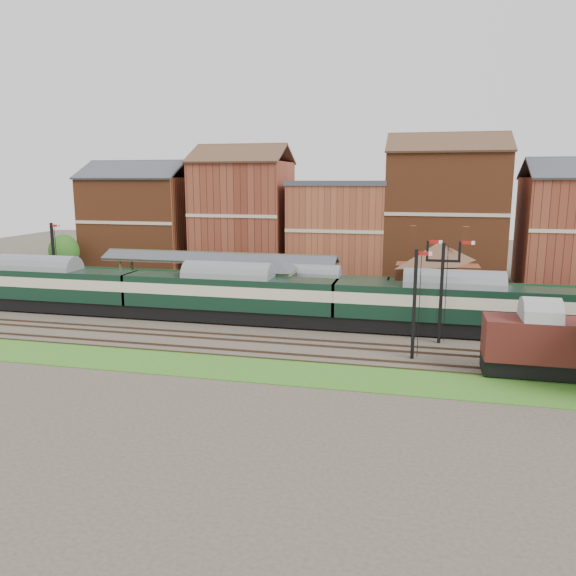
% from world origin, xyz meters
% --- Properties ---
extents(ground, '(160.00, 160.00, 0.00)m').
position_xyz_m(ground, '(0.00, 0.00, 0.00)').
color(ground, '#473D33').
rests_on(ground, ground).
extents(grass_back, '(90.00, 4.50, 0.06)m').
position_xyz_m(grass_back, '(0.00, 16.00, 0.03)').
color(grass_back, '#2D6619').
rests_on(grass_back, ground).
extents(grass_front, '(90.00, 5.00, 0.06)m').
position_xyz_m(grass_front, '(0.00, -12.00, 0.03)').
color(grass_front, '#2D6619').
rests_on(grass_front, ground).
extents(fence, '(90.00, 0.12, 1.50)m').
position_xyz_m(fence, '(0.00, 18.00, 0.75)').
color(fence, '#193823').
rests_on(fence, ground).
extents(platform, '(55.00, 3.40, 1.00)m').
position_xyz_m(platform, '(-5.00, 9.75, 0.50)').
color(platform, '#2D2D2D').
rests_on(platform, ground).
extents(signal_box, '(5.40, 5.40, 6.00)m').
position_xyz_m(signal_box, '(-3.00, 3.25, 3.19)').
color(signal_box, '#637452').
rests_on(signal_box, ground).
extents(brick_hut, '(3.20, 2.64, 2.94)m').
position_xyz_m(brick_hut, '(5.00, 3.25, 1.20)').
color(brick_hut, maroon).
rests_on(brick_hut, ground).
extents(station_building, '(8.10, 8.10, 5.90)m').
position_xyz_m(station_building, '(12.00, 9.75, 3.96)').
color(station_building, brown).
rests_on(station_building, platform).
extents(canopy, '(26.00, 3.89, 4.08)m').
position_xyz_m(canopy, '(-11.00, 9.75, 4.58)').
color(canopy, '#4E5132').
rests_on(canopy, platform).
extents(semaphore_bracket, '(3.60, 0.25, 8.18)m').
position_xyz_m(semaphore_bracket, '(12.04, -2.50, 4.63)').
color(semaphore_bracket, black).
rests_on(semaphore_bracket, ground).
extents(semaphore_platform_end, '(1.23, 0.25, 8.00)m').
position_xyz_m(semaphore_platform_end, '(-29.98, 8.00, 4.16)').
color(semaphore_platform_end, black).
rests_on(semaphore_platform_end, ground).
extents(semaphore_siding, '(1.23, 0.25, 8.00)m').
position_xyz_m(semaphore_siding, '(10.02, -7.00, 4.16)').
color(semaphore_siding, black).
rests_on(semaphore_siding, ground).
extents(town_backdrop, '(69.00, 10.00, 16.00)m').
position_xyz_m(town_backdrop, '(-0.18, 25.00, 7.00)').
color(town_backdrop, brown).
rests_on(town_backdrop, ground).
extents(dmu_train, '(58.43, 3.07, 4.49)m').
position_xyz_m(dmu_train, '(-6.44, 0.00, 2.61)').
color(dmu_train, black).
rests_on(dmu_train, ground).
extents(platform_railcar, '(15.96, 2.52, 3.67)m').
position_xyz_m(platform_railcar, '(-0.49, 6.50, 2.17)').
color(platform_railcar, black).
rests_on(platform_railcar, ground).
extents(goods_van_a, '(6.79, 2.94, 4.12)m').
position_xyz_m(goods_van_a, '(17.99, -9.00, 2.32)').
color(goods_van_a, black).
rests_on(goods_van_a, ground).
extents(tree_back, '(3.90, 3.90, 5.70)m').
position_xyz_m(tree_back, '(-35.22, 17.39, 3.44)').
color(tree_back, '#382619').
rests_on(tree_back, ground).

